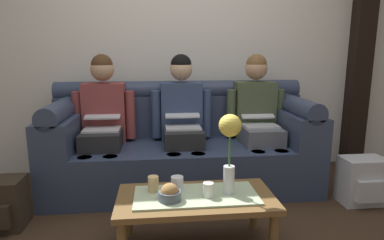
{
  "coord_description": "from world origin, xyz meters",
  "views": [
    {
      "loc": [
        -0.23,
        -1.81,
        1.24
      ],
      "look_at": [
        0.05,
        0.81,
        0.7
      ],
      "focal_mm": 31.05,
      "sensor_mm": 36.0,
      "label": 1
    }
  ],
  "objects_px": {
    "cup_near_left": "(208,190)",
    "cup_far_center": "(153,184)",
    "couch": "(182,147)",
    "person_left": "(103,118)",
    "coffee_table": "(196,203)",
    "person_right": "(257,115)",
    "person_middle": "(182,116)",
    "backpack_right": "(362,181)",
    "snack_bowl": "(170,194)",
    "cup_near_right": "(177,184)",
    "flower_vase": "(230,139)",
    "backpack_left": "(0,204)"
  },
  "relations": [
    {
      "from": "cup_near_left",
      "to": "cup_far_center",
      "type": "distance_m",
      "value": 0.35
    },
    {
      "from": "couch",
      "to": "person_left",
      "type": "relative_size",
      "value": 1.95
    },
    {
      "from": "couch",
      "to": "coffee_table",
      "type": "distance_m",
      "value": 1.07
    },
    {
      "from": "person_right",
      "to": "cup_far_center",
      "type": "distance_m",
      "value": 1.41
    },
    {
      "from": "person_left",
      "to": "couch",
      "type": "bearing_deg",
      "value": 0.36
    },
    {
      "from": "person_left",
      "to": "person_middle",
      "type": "bearing_deg",
      "value": 0.0
    },
    {
      "from": "cup_near_left",
      "to": "cup_far_center",
      "type": "xyz_separation_m",
      "value": [
        -0.34,
        0.11,
        0.01
      ]
    },
    {
      "from": "couch",
      "to": "backpack_right",
      "type": "height_order",
      "value": "couch"
    },
    {
      "from": "cup_near_left",
      "to": "person_right",
      "type": "bearing_deg",
      "value": 59.9
    },
    {
      "from": "snack_bowl",
      "to": "cup_near_right",
      "type": "bearing_deg",
      "value": 67.95
    },
    {
      "from": "person_right",
      "to": "cup_near_left",
      "type": "bearing_deg",
      "value": -120.1
    },
    {
      "from": "person_left",
      "to": "coffee_table",
      "type": "xyz_separation_m",
      "value": [
        0.71,
        -1.07,
        -0.35
      ]
    },
    {
      "from": "person_middle",
      "to": "person_right",
      "type": "height_order",
      "value": "same"
    },
    {
      "from": "person_middle",
      "to": "backpack_right",
      "type": "bearing_deg",
      "value": -21.25
    },
    {
      "from": "person_left",
      "to": "coffee_table",
      "type": "distance_m",
      "value": 1.33
    },
    {
      "from": "cup_near_left",
      "to": "person_middle",
      "type": "bearing_deg",
      "value": 93.72
    },
    {
      "from": "cup_near_right",
      "to": "backpack_right",
      "type": "relative_size",
      "value": 0.24
    },
    {
      "from": "person_left",
      "to": "person_middle",
      "type": "distance_m",
      "value": 0.71
    },
    {
      "from": "coffee_table",
      "to": "flower_vase",
      "type": "relative_size",
      "value": 1.94
    },
    {
      "from": "cup_near_right",
      "to": "person_left",
      "type": "bearing_deg",
      "value": 121.0
    },
    {
      "from": "person_left",
      "to": "backpack_left",
      "type": "relative_size",
      "value": 3.37
    },
    {
      "from": "person_middle",
      "to": "flower_vase",
      "type": "distance_m",
      "value": 1.09
    },
    {
      "from": "flower_vase",
      "to": "snack_bowl",
      "type": "bearing_deg",
      "value": -170.74
    },
    {
      "from": "person_middle",
      "to": "cup_near_left",
      "type": "bearing_deg",
      "value": -86.28
    },
    {
      "from": "couch",
      "to": "person_right",
      "type": "bearing_deg",
      "value": -0.33
    },
    {
      "from": "cup_near_left",
      "to": "cup_near_right",
      "type": "relative_size",
      "value": 0.93
    },
    {
      "from": "snack_bowl",
      "to": "backpack_left",
      "type": "xyz_separation_m",
      "value": [
        -1.19,
        0.47,
        -0.23
      ]
    },
    {
      "from": "person_right",
      "to": "backpack_left",
      "type": "height_order",
      "value": "person_right"
    },
    {
      "from": "person_right",
      "to": "flower_vase",
      "type": "xyz_separation_m",
      "value": [
        -0.5,
        -1.07,
        0.06
      ]
    },
    {
      "from": "coffee_table",
      "to": "flower_vase",
      "type": "xyz_separation_m",
      "value": [
        0.21,
        -0.0,
        0.4
      ]
    },
    {
      "from": "person_left",
      "to": "cup_near_right",
      "type": "xyz_separation_m",
      "value": [
        0.6,
        -1.0,
        -0.24
      ]
    },
    {
      "from": "cup_near_right",
      "to": "cup_far_center",
      "type": "height_order",
      "value": "cup_far_center"
    },
    {
      "from": "couch",
      "to": "snack_bowl",
      "type": "xyz_separation_m",
      "value": [
        -0.17,
        -1.13,
        0.04
      ]
    },
    {
      "from": "person_middle",
      "to": "snack_bowl",
      "type": "relative_size",
      "value": 8.86
    },
    {
      "from": "couch",
      "to": "snack_bowl",
      "type": "relative_size",
      "value": 17.24
    },
    {
      "from": "couch",
      "to": "cup_near_right",
      "type": "bearing_deg",
      "value": -96.39
    },
    {
      "from": "person_left",
      "to": "backpack_left",
      "type": "distance_m",
      "value": 1.04
    },
    {
      "from": "person_right",
      "to": "backpack_right",
      "type": "height_order",
      "value": "person_right"
    },
    {
      "from": "person_left",
      "to": "cup_near_left",
      "type": "distance_m",
      "value": 1.37
    },
    {
      "from": "backpack_left",
      "to": "backpack_right",
      "type": "height_order",
      "value": "backpack_right"
    },
    {
      "from": "cup_near_left",
      "to": "backpack_right",
      "type": "relative_size",
      "value": 0.22
    },
    {
      "from": "coffee_table",
      "to": "cup_far_center",
      "type": "xyz_separation_m",
      "value": [
        -0.26,
        0.07,
        0.11
      ]
    },
    {
      "from": "person_middle",
      "to": "cup_near_left",
      "type": "xyz_separation_m",
      "value": [
        0.07,
        -1.1,
        -0.25
      ]
    },
    {
      "from": "person_right",
      "to": "backpack_right",
      "type": "distance_m",
      "value": 1.04
    },
    {
      "from": "cup_near_right",
      "to": "backpack_left",
      "type": "height_order",
      "value": "cup_near_right"
    },
    {
      "from": "coffee_table",
      "to": "backpack_left",
      "type": "height_order",
      "value": "coffee_table"
    },
    {
      "from": "couch",
      "to": "cup_near_right",
      "type": "xyz_separation_m",
      "value": [
        -0.11,
        -1.0,
        0.05
      ]
    },
    {
      "from": "person_right",
      "to": "cup_near_left",
      "type": "distance_m",
      "value": 1.3
    },
    {
      "from": "cup_far_center",
      "to": "backpack_right",
      "type": "height_order",
      "value": "cup_far_center"
    },
    {
      "from": "cup_near_left",
      "to": "backpack_right",
      "type": "xyz_separation_m",
      "value": [
        1.38,
        0.54,
        -0.22
      ]
    }
  ]
}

